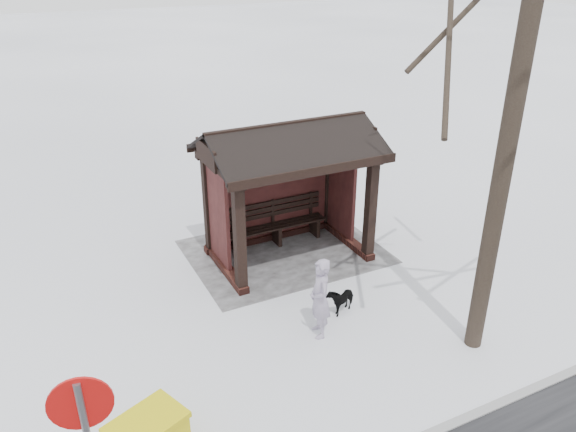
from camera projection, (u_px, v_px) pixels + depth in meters
The scene contains 6 objects.
ground at pixel (289, 256), 12.59m from camera, with size 120.00×120.00×0.00m, color white.
kerb at pixel (457, 422), 8.14m from camera, with size 120.00×0.15×0.06m, color gray.
trampled_patch at pixel (285, 251), 12.75m from camera, with size 4.20×3.20×0.02m, color gray.
bus_shelter at pixel (285, 163), 11.79m from camera, with size 3.60×2.40×3.09m.
pedestrian at pixel (320, 298), 9.72m from camera, with size 0.55×0.36×1.50m, color #9D90A9.
dog at pixel (340, 298), 10.57m from camera, with size 0.29×0.64×0.54m, color black.
Camera 1 is at (4.90, 9.83, 6.22)m, focal length 35.00 mm.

